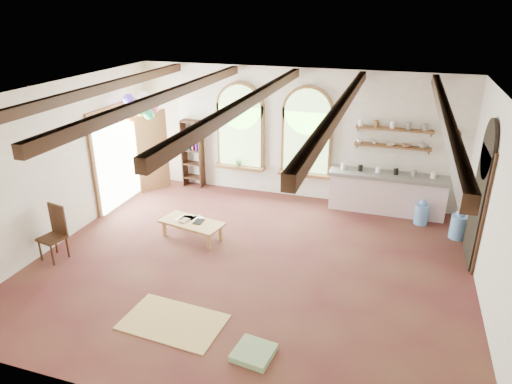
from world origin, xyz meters
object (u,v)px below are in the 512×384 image
at_px(coffee_table, 192,224).
at_px(side_chair, 54,244).
at_px(kitchen_counter, 387,193).
at_px(balloon_cluster, 141,107).

bearing_deg(coffee_table, side_chair, -144.24).
height_order(kitchen_counter, balloon_cluster, balloon_cluster).
height_order(side_chair, balloon_cluster, balloon_cluster).
bearing_deg(side_chair, kitchen_counter, 34.96).
height_order(coffee_table, balloon_cluster, balloon_cluster).
distance_m(side_chair, balloon_cluster, 3.75).
relative_size(coffee_table, side_chair, 1.32).
relative_size(kitchen_counter, balloon_cluster, 2.31).
distance_m(kitchen_counter, side_chair, 7.26).
xyz_separation_m(side_chair, balloon_cluster, (0.24, 3.15, 2.02)).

